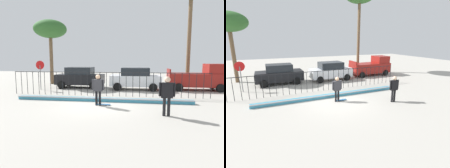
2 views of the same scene
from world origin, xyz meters
The scene contains 11 objects.
ground_plane centered at (0.00, 0.00, 0.00)m, with size 60.00×60.00×0.00m, color #ADA89E.
bowl_coping_ledge centered at (0.00, 1.15, 0.12)m, with size 11.00×0.40×0.27m.
perimeter_fence centered at (0.00, 2.96, 1.06)m, with size 14.04×0.04×1.70m.
skateboarder centered at (0.03, 0.09, 1.05)m, with size 0.71×0.26×1.75m.
skateboard centered at (0.33, 0.11, 0.06)m, with size 0.80×0.20×0.07m.
camera_operator centered at (3.57, -1.49, 1.09)m, with size 0.73×0.28×1.82m.
parked_car_black centered at (-3.13, 6.76, 0.97)m, with size 4.30×2.12×1.90m.
parked_car_white centered at (1.96, 6.32, 0.97)m, with size 4.30×2.12×1.90m.
pickup_truck centered at (7.33, 6.73, 1.04)m, with size 4.70×2.12×2.24m.
stop_sign centered at (-6.20, 5.18, 1.62)m, with size 0.76×0.07×2.50m.
palm_tree_short centered at (-7.03, 9.11, 5.68)m, with size 3.39×3.39×6.71m.
Camera 2 is at (-4.35, -10.18, 4.23)m, focal length 27.31 mm.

